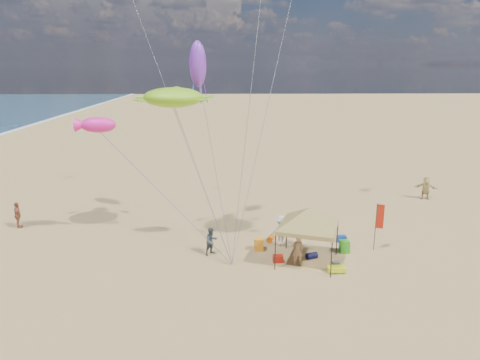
% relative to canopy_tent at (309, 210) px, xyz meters
% --- Properties ---
extents(ground, '(280.00, 280.00, 0.00)m').
position_rel_canopy_tent_xyz_m(ground, '(-3.52, -0.80, -2.94)').
color(ground, tan).
rests_on(ground, ground).
extents(canopy_tent, '(5.41, 5.41, 3.54)m').
position_rel_canopy_tent_xyz_m(canopy_tent, '(0.00, 0.00, 0.00)').
color(canopy_tent, black).
rests_on(canopy_tent, ground).
extents(feather_flag, '(0.41, 0.15, 2.80)m').
position_rel_canopy_tent_xyz_m(feather_flag, '(4.26, 1.41, -1.06)').
color(feather_flag, black).
rests_on(feather_flag, ground).
extents(cooler_red, '(0.54, 0.38, 0.38)m').
position_rel_canopy_tent_xyz_m(cooler_red, '(-1.55, 0.04, -2.75)').
color(cooler_red, red).
rests_on(cooler_red, ground).
extents(cooler_blue, '(0.54, 0.38, 0.38)m').
position_rel_canopy_tent_xyz_m(cooler_blue, '(2.57, 2.67, -2.75)').
color(cooler_blue, '#1543AB').
rests_on(cooler_blue, ground).
extents(bag_navy, '(0.69, 0.54, 0.36)m').
position_rel_canopy_tent_xyz_m(bag_navy, '(0.34, 0.36, -2.76)').
color(bag_navy, black).
rests_on(bag_navy, ground).
extents(bag_orange, '(0.54, 0.69, 0.36)m').
position_rel_canopy_tent_xyz_m(bag_orange, '(-1.67, 2.87, -2.76)').
color(bag_orange, '#E25D0C').
rests_on(bag_orange, ground).
extents(chair_green, '(0.50, 0.50, 0.70)m').
position_rel_canopy_tent_xyz_m(chair_green, '(2.33, 1.17, -2.59)').
color(chair_green, green).
rests_on(chair_green, ground).
extents(chair_yellow, '(0.50, 0.50, 0.70)m').
position_rel_canopy_tent_xyz_m(chair_yellow, '(-2.46, 1.61, -2.59)').
color(chair_yellow, orange).
rests_on(chair_yellow, ground).
extents(crate_grey, '(0.34, 0.30, 0.28)m').
position_rel_canopy_tent_xyz_m(crate_grey, '(1.43, -0.64, -2.80)').
color(crate_grey, slate).
rests_on(crate_grey, ground).
extents(beach_cart, '(0.90, 0.50, 0.24)m').
position_rel_canopy_tent_xyz_m(beach_cart, '(1.29, -1.28, -2.74)').
color(beach_cart, '#C3D918').
rests_on(beach_cart, ground).
extents(person_near_a, '(0.62, 0.43, 1.66)m').
position_rel_canopy_tent_xyz_m(person_near_a, '(-0.57, -0.35, -2.11)').
color(person_near_a, tan).
rests_on(person_near_a, ground).
extents(person_near_b, '(0.97, 0.95, 1.57)m').
position_rel_canopy_tent_xyz_m(person_near_b, '(-5.14, 1.12, -2.16)').
color(person_near_b, '#323C44').
rests_on(person_near_b, ground).
extents(person_near_c, '(1.21, 0.70, 1.85)m').
position_rel_canopy_tent_xyz_m(person_near_c, '(-1.15, 2.19, -2.02)').
color(person_near_c, silver).
rests_on(person_near_c, ground).
extents(person_far_a, '(0.67, 1.09, 1.74)m').
position_rel_canopy_tent_xyz_m(person_far_a, '(-17.80, 5.56, -2.07)').
color(person_far_a, '#945239').
rests_on(person_far_a, ground).
extents(person_far_c, '(1.76, 1.28, 1.84)m').
position_rel_canopy_tent_xyz_m(person_far_c, '(11.31, 11.00, -2.02)').
color(person_far_c, tan).
rests_on(person_far_c, ground).
extents(turtle_kite, '(3.99, 3.56, 1.11)m').
position_rel_canopy_tent_xyz_m(turtle_kite, '(-7.20, 3.09, 5.57)').
color(turtle_kite, '#84D21D').
rests_on(turtle_kite, ground).
extents(fish_kite, '(2.16, 1.56, 0.87)m').
position_rel_canopy_tent_xyz_m(fish_kite, '(-11.36, 2.87, 4.10)').
color(fish_kite, '#FE1FA4').
rests_on(fish_kite, ground).
extents(squid_kite, '(1.11, 1.11, 2.75)m').
position_rel_canopy_tent_xyz_m(squid_kite, '(-5.98, 6.00, 7.35)').
color(squid_kite, purple).
rests_on(squid_kite, ground).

